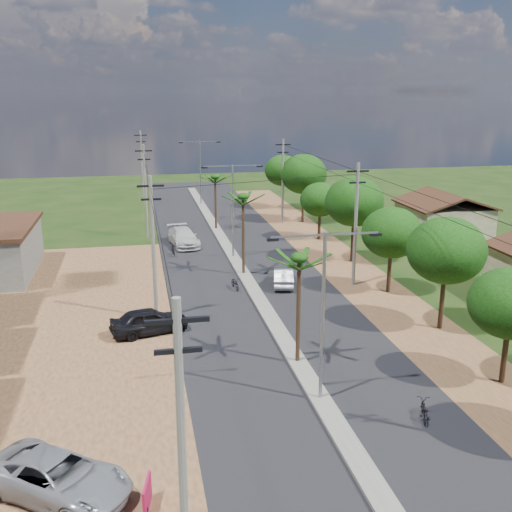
{
  "coord_description": "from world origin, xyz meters",
  "views": [
    {
      "loc": [
        -7.79,
        -23.81,
        13.83
      ],
      "look_at": [
        -0.08,
        14.64,
        3.0
      ],
      "focal_mm": 42.0,
      "sensor_mm": 36.0,
      "label": 1
    }
  ],
  "objects_px": {
    "car_parked_dark": "(149,321)",
    "moto_rider_east": "(424,411)",
    "car_silver_mid": "(283,277)",
    "car_white_far": "(183,237)",
    "roadside_sign": "(147,496)",
    "car_parked_silver": "(57,478)"
  },
  "relations": [
    {
      "from": "car_parked_dark",
      "to": "moto_rider_east",
      "type": "distance_m",
      "value": 16.63
    },
    {
      "from": "car_silver_mid",
      "to": "car_white_far",
      "type": "height_order",
      "value": "car_white_far"
    },
    {
      "from": "car_parked_dark",
      "to": "roadside_sign",
      "type": "bearing_deg",
      "value": 163.76
    },
    {
      "from": "car_parked_dark",
      "to": "car_parked_silver",
      "type": "bearing_deg",
      "value": 151.66
    },
    {
      "from": "car_parked_silver",
      "to": "car_parked_dark",
      "type": "bearing_deg",
      "value": 21.84
    },
    {
      "from": "car_parked_silver",
      "to": "car_parked_dark",
      "type": "distance_m",
      "value": 14.76
    },
    {
      "from": "car_silver_mid",
      "to": "car_white_far",
      "type": "relative_size",
      "value": 0.72
    },
    {
      "from": "car_parked_silver",
      "to": "car_parked_dark",
      "type": "relative_size",
      "value": 1.21
    },
    {
      "from": "car_parked_dark",
      "to": "roadside_sign",
      "type": "height_order",
      "value": "car_parked_dark"
    },
    {
      "from": "car_white_far",
      "to": "car_silver_mid",
      "type": "bearing_deg",
      "value": -73.04
    },
    {
      "from": "moto_rider_east",
      "to": "car_parked_dark",
      "type": "bearing_deg",
      "value": -25.76
    },
    {
      "from": "car_white_far",
      "to": "moto_rider_east",
      "type": "height_order",
      "value": "car_white_far"
    },
    {
      "from": "car_white_far",
      "to": "car_parked_dark",
      "type": "height_order",
      "value": "car_white_far"
    },
    {
      "from": "car_silver_mid",
      "to": "roadside_sign",
      "type": "relative_size",
      "value": 3.04
    },
    {
      "from": "car_silver_mid",
      "to": "car_parked_silver",
      "type": "height_order",
      "value": "car_parked_silver"
    },
    {
      "from": "car_white_far",
      "to": "car_parked_dark",
      "type": "relative_size",
      "value": 1.22
    },
    {
      "from": "car_silver_mid",
      "to": "roadside_sign",
      "type": "height_order",
      "value": "car_silver_mid"
    },
    {
      "from": "car_white_far",
      "to": "car_parked_dark",
      "type": "xyz_separation_m",
      "value": [
        -3.66,
        -20.45,
        -0.03
      ]
    },
    {
      "from": "car_silver_mid",
      "to": "car_parked_dark",
      "type": "bearing_deg",
      "value": 48.46
    },
    {
      "from": "car_parked_silver",
      "to": "moto_rider_east",
      "type": "xyz_separation_m",
      "value": [
        14.99,
        2.26,
        -0.34
      ]
    },
    {
      "from": "car_parked_silver",
      "to": "roadside_sign",
      "type": "height_order",
      "value": "car_parked_silver"
    },
    {
      "from": "car_white_far",
      "to": "roadside_sign",
      "type": "xyz_separation_m",
      "value": [
        -4.16,
        -36.09,
        -0.26
      ]
    }
  ]
}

